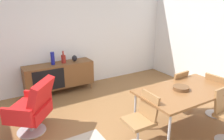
% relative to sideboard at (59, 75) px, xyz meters
% --- Properties ---
extents(wall_back, '(6.80, 0.12, 2.80)m').
position_rel_sideboard_xyz_m(wall_back, '(0.00, 0.30, 0.96)').
color(wall_back, white).
rests_on(wall_back, ground_plane).
extents(sideboard, '(1.60, 0.45, 0.72)m').
position_rel_sideboard_xyz_m(sideboard, '(0.00, 0.00, 0.00)').
color(sideboard, brown).
rests_on(sideboard, ground_plane).
extents(vase_cobalt, '(0.09, 0.09, 0.29)m').
position_rel_sideboard_xyz_m(vase_cobalt, '(-0.12, 0.00, 0.43)').
color(vase_cobalt, navy).
rests_on(vase_cobalt, sideboard).
extents(vase_sculptural_dark, '(0.12, 0.12, 0.15)m').
position_rel_sideboard_xyz_m(vase_sculptural_dark, '(0.41, 0.00, 0.35)').
color(vase_sculptural_dark, black).
rests_on(vase_sculptural_dark, sideboard).
extents(vase_ceramic_small, '(0.11, 0.11, 0.29)m').
position_rel_sideboard_xyz_m(vase_ceramic_small, '(0.13, 0.00, 0.38)').
color(vase_ceramic_small, maroon).
rests_on(vase_ceramic_small, sideboard).
extents(dining_table, '(1.60, 0.90, 0.74)m').
position_rel_sideboard_xyz_m(dining_table, '(1.33, -2.58, 0.26)').
color(dining_table, brown).
rests_on(dining_table, ground_plane).
extents(wooden_bowl_on_table, '(0.26, 0.26, 0.06)m').
position_rel_sideboard_xyz_m(wooden_bowl_on_table, '(1.26, -2.55, 0.33)').
color(wooden_bowl_on_table, brown).
rests_on(wooden_bowl_on_table, dining_table).
extents(dining_chair_far_end, '(0.45, 0.43, 0.86)m').
position_rel_sideboard_xyz_m(dining_chair_far_end, '(2.21, -2.59, 0.03)').
color(dining_chair_far_end, '#9E7042').
rests_on(dining_chair_far_end, ground_plane).
extents(dining_chair_near_window, '(0.43, 0.41, 0.86)m').
position_rel_sideboard_xyz_m(dining_chair_near_window, '(0.44, -2.59, 0.03)').
color(dining_chair_near_window, '#9E7042').
rests_on(dining_chair_near_window, ground_plane).
extents(dining_chair_back_right, '(0.43, 0.45, 0.86)m').
position_rel_sideboard_xyz_m(dining_chair_back_right, '(1.68, -2.03, 0.03)').
color(dining_chair_back_right, '#9E7042').
rests_on(dining_chair_back_right, ground_plane).
extents(lounge_chair_red, '(0.90, 0.91, 0.95)m').
position_rel_sideboard_xyz_m(lounge_chair_red, '(-0.88, -1.37, 0.03)').
color(lounge_chair_red, red).
rests_on(lounge_chair_red, ground_plane).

